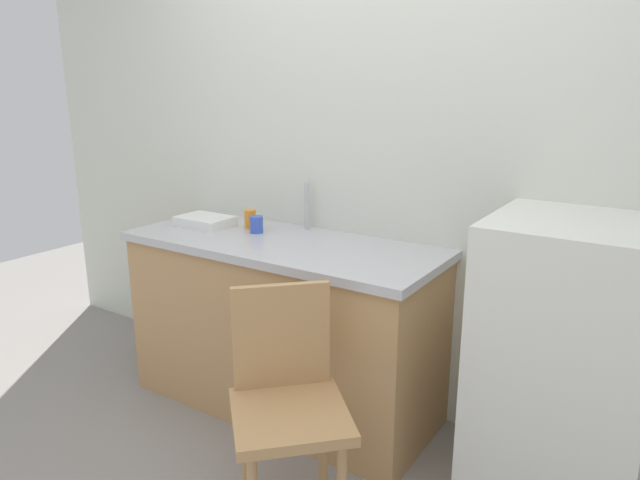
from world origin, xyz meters
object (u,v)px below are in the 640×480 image
Objects in this scene: dish_tray at (205,221)px; cup_orange at (250,219)px; refrigerator at (563,368)px; chair at (287,399)px; cup_blue at (257,224)px.

cup_orange is at bearing 21.11° from dish_tray.
dish_tray is (-1.81, 0.01, 0.33)m from refrigerator.
chair is 1.27m from dish_tray.
refrigerator is 1.84m from dish_tray.
refrigerator reaches higher than chair.
refrigerator is at bearing -0.26° from dish_tray.
refrigerator is 4.04× the size of dish_tray.
refrigerator is 1.03m from chair.
refrigerator is 1.27× the size of chair.
cup_orange is (0.23, 0.09, 0.02)m from dish_tray.
cup_orange is 0.10m from cup_blue.
chair is 1.06m from cup_blue.
dish_tray is 3.34× the size of cup_blue.
refrigerator reaches higher than cup_blue.
chair is 10.62× the size of cup_blue.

